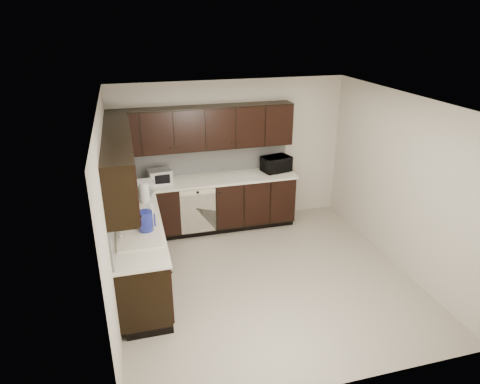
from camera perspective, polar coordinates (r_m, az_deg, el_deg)
name	(u,v)px	position (r m, az deg, el deg)	size (l,w,h in m)	color
floor	(265,278)	(6.22, 3.42, -11.37)	(4.00, 4.00, 0.00)	#AA9F8D
ceiling	(270,102)	(5.25, 4.06, 11.89)	(4.00, 4.00, 0.00)	white
wall_back	(231,153)	(7.42, -1.26, 5.18)	(4.00, 0.02, 2.50)	#BCB3A1
wall_left	(110,215)	(5.36, -17.01, -2.94)	(0.02, 4.00, 2.50)	#BCB3A1
wall_right	(401,183)	(6.51, 20.63, 1.15)	(0.02, 4.00, 2.50)	#BCB3A1
wall_front	(339,283)	(4.01, 13.09, -11.72)	(4.00, 0.02, 2.50)	#BCB3A1
lower_cabinets	(182,226)	(6.75, -7.68, -4.54)	(3.00, 2.80, 0.90)	black
countertop	(181,196)	(6.54, -7.92, -0.60)	(3.03, 2.83, 0.04)	#ECE6CE
backsplash	(164,177)	(6.62, -10.09, 1.98)	(3.00, 2.80, 0.48)	#ADACA8
upper_cabinets	(170,141)	(6.34, -9.30, 6.73)	(3.00, 2.80, 0.70)	black
dishwasher	(198,209)	(7.00, -5.60, -2.20)	(0.58, 0.04, 0.78)	beige
sink	(140,239)	(5.51, -13.25, -6.13)	(0.54, 0.82, 0.42)	beige
microwave	(276,164)	(7.45, 4.84, 3.75)	(0.48, 0.32, 0.26)	black
soap_bottle_a	(150,207)	(5.99, -11.97, -1.94)	(0.08, 0.09, 0.19)	gray
soap_bottle_b	(124,214)	(5.79, -15.24, -2.83)	(0.10, 0.10, 0.25)	gray
toaster_oven	(160,176)	(7.01, -10.62, 2.05)	(0.36, 0.27, 0.23)	#B9B9BB
storage_bin	(138,188)	(6.69, -13.42, 0.48)	(0.43, 0.32, 0.17)	silver
blue_pitcher	(146,222)	(5.47, -12.48, -3.89)	(0.18, 0.18, 0.28)	#0F1A91
teal_tumbler	(146,193)	(6.39, -12.45, -0.18)	(0.10, 0.10, 0.23)	#0C8476
paper_towel_roll	(145,192)	(6.33, -12.61, -0.05)	(0.14, 0.14, 0.30)	silver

